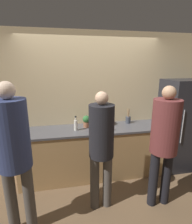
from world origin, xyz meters
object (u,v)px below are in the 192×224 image
Objects in this scene: fruit_bowl at (107,122)px; person_center at (101,143)px; person_right at (164,137)px; person_left at (14,148)px; potted_plant at (86,121)px; refrigerator at (181,125)px; bottle_red at (106,127)px; bottle_clear at (76,125)px; utensil_crock at (128,119)px; cup_white at (17,135)px.

person_center is at bearing -108.44° from fruit_bowl.
person_center is 0.86m from person_right.
person_left is 8.71× the size of potted_plant.
person_center is (-1.78, -0.77, 0.12)m from refrigerator.
bottle_clear is at bearing 161.11° from bottle_red.
fruit_bowl is 0.42m from utensil_crock.
potted_plant is (-0.40, -0.09, 0.08)m from fruit_bowl.
bottle_clear is at bearing 50.76° from person_left.
bottle_clear reaches higher than cup_white.
bottle_clear is 1.19× the size of potted_plant.
person_left is at bearing -177.42° from person_right.
cup_white is (-1.94, -0.35, -0.03)m from utensil_crock.
person_center is at bearing -84.58° from potted_plant.
utensil_crock is at bearing 32.50° from person_left.
fruit_bowl is (0.32, 0.96, -0.03)m from person_center.
person_center is 21.88× the size of cup_white.
person_right is at bearing 2.58° from person_left.
refrigerator is 1.06m from utensil_crock.
cup_white is (-1.52, -0.37, 0.00)m from fruit_bowl.
bottle_red is at bearing -1.00° from cup_white.
refrigerator is at bearing 43.68° from person_right.
person_left reaches higher than fruit_bowl.
person_left reaches higher than cup_white.
person_center is 5.57× the size of fruit_bowl.
cup_white is (-2.97, -0.18, 0.09)m from refrigerator.
bottle_red is 2.60× the size of cup_white.
person_left is at bearing -147.50° from utensil_crock.
person_right is 1.41m from bottle_clear.
utensil_crock is at bearing 11.38° from bottle_clear.
person_center reaches higher than potted_plant.
person_left is 1.05× the size of person_right.
potted_plant is at bearing 13.95° from cup_white.
bottle_clear reaches higher than potted_plant.
fruit_bowl is 1.20× the size of bottle_clear.
person_right is at bearing -46.27° from bottle_red.
person_center reaches higher than cup_white.
utensil_crock is 3.75× the size of cup_white.
cup_white is at bearing -166.05° from potted_plant.
person_left is 9.22× the size of bottle_red.
refrigerator is 8.73× the size of bottle_red.
potted_plant is (0.20, 0.13, 0.02)m from bottle_clear.
potted_plant is (-0.29, 0.30, 0.04)m from bottle_red.
person_center is 5.84× the size of utensil_crock.
refrigerator reaches higher than bottle_clear.
utensil_crock is 1.36× the size of potted_plant.
person_right is at bearing -18.88° from cup_white.
person_center is 8.43× the size of bottle_red.
refrigerator reaches higher than fruit_bowl.
person_center reaches higher than bottle_clear.
person_left is at bearing -139.65° from fruit_bowl.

